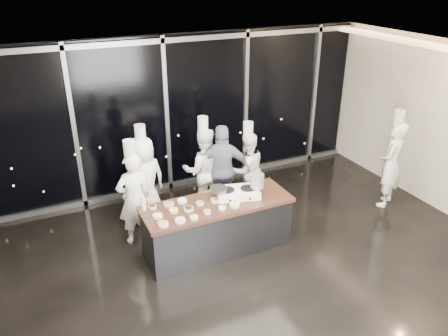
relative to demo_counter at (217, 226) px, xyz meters
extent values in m
plane|color=black|center=(0.00, -0.90, -0.45)|extent=(9.00, 9.00, 0.00)
cube|color=beige|center=(0.00, 2.60, 1.15)|extent=(9.00, 0.02, 3.20)
cube|color=silver|center=(0.00, -0.90, 2.75)|extent=(9.00, 7.00, 0.02)
cube|color=black|center=(0.00, 2.54, 1.15)|extent=(8.90, 0.04, 3.18)
cube|color=gray|center=(0.00, 2.49, 2.65)|extent=(8.90, 0.08, 0.10)
cube|color=gray|center=(0.00, 2.49, -0.40)|extent=(8.90, 0.08, 0.10)
cube|color=gray|center=(-1.80, 2.49, 1.15)|extent=(0.08, 0.08, 3.20)
cube|color=gray|center=(0.00, 2.49, 1.15)|extent=(0.08, 0.08, 3.20)
cube|color=gray|center=(1.80, 2.49, 1.15)|extent=(0.08, 0.08, 3.20)
cube|color=gray|center=(3.60, 2.49, 1.15)|extent=(0.08, 0.08, 3.20)
cube|color=#323237|center=(0.00, 0.00, -0.03)|extent=(2.40, 0.80, 0.84)
cube|color=#4A2A1F|center=(0.00, 0.00, 0.42)|extent=(2.46, 0.86, 0.06)
cube|color=white|center=(0.39, 0.06, 0.51)|extent=(0.79, 0.60, 0.12)
cylinder|color=black|center=(0.23, 0.10, 0.58)|extent=(0.29, 0.29, 0.02)
cylinder|color=black|center=(0.56, 0.01, 0.58)|extent=(0.29, 0.29, 0.02)
cylinder|color=black|center=(0.18, -0.12, 0.50)|extent=(0.04, 0.03, 0.04)
cylinder|color=black|center=(0.49, -0.20, 0.50)|extent=(0.04, 0.03, 0.04)
cylinder|color=slate|center=(0.09, 0.13, 0.61)|extent=(0.36, 0.36, 0.05)
cube|color=#4C2B14|center=(-0.16, 0.19, 0.62)|extent=(0.21, 0.08, 0.02)
cylinder|color=silver|center=(0.71, -0.03, 0.70)|extent=(0.29, 0.29, 0.23)
cylinder|color=silver|center=(-1.00, -0.28, 0.47)|extent=(0.16, 0.16, 0.04)
cylinder|color=orange|center=(-1.00, -0.28, 0.49)|extent=(0.13, 0.13, 0.01)
cylinder|color=silver|center=(-1.01, -0.04, 0.47)|extent=(0.16, 0.16, 0.04)
cylinder|color=beige|center=(-1.01, -0.04, 0.49)|extent=(0.13, 0.13, 0.01)
cylinder|color=silver|center=(-1.01, 0.26, 0.47)|extent=(0.13, 0.13, 0.04)
cylinder|color=black|center=(-1.01, 0.26, 0.49)|extent=(0.10, 0.10, 0.01)
cylinder|color=silver|center=(-0.74, -0.29, 0.47)|extent=(0.16, 0.16, 0.04)
cylinder|color=beige|center=(-0.74, -0.29, 0.49)|extent=(0.13, 0.13, 0.01)
cylinder|color=silver|center=(-0.74, 0.02, 0.47)|extent=(0.14, 0.14, 0.04)
cylinder|color=#E0C370|center=(-0.74, 0.02, 0.49)|extent=(0.12, 0.12, 0.01)
cylinder|color=silver|center=(-0.74, 0.23, 0.47)|extent=(0.16, 0.16, 0.04)
cylinder|color=olive|center=(-0.74, 0.23, 0.49)|extent=(0.13, 0.13, 0.01)
cylinder|color=silver|center=(-0.52, -0.30, 0.47)|extent=(0.13, 0.13, 0.04)
cylinder|color=#EEAB62|center=(-0.52, -0.30, 0.49)|extent=(0.10, 0.10, 0.01)
cylinder|color=silver|center=(-0.51, -0.04, 0.47)|extent=(0.15, 0.15, 0.04)
cylinder|color=black|center=(-0.51, -0.04, 0.49)|extent=(0.13, 0.13, 0.01)
cylinder|color=silver|center=(-0.51, 0.25, 0.47)|extent=(0.16, 0.16, 0.04)
cylinder|color=beige|center=(-0.51, 0.25, 0.49)|extent=(0.13, 0.13, 0.01)
cylinder|color=silver|center=(-0.28, -0.24, 0.47)|extent=(0.11, 0.11, 0.04)
cylinder|color=#A97F43|center=(-0.28, -0.24, 0.49)|extent=(0.09, 0.09, 0.01)
cylinder|color=silver|center=(-0.28, 0.06, 0.47)|extent=(0.12, 0.12, 0.04)
cylinder|color=#9C6559|center=(-0.28, 0.06, 0.49)|extent=(0.10, 0.10, 0.01)
cylinder|color=silver|center=(-0.02, -0.23, 0.47)|extent=(0.11, 0.11, 0.04)
cylinder|color=#F9E5C6|center=(-0.02, -0.23, 0.49)|extent=(0.09, 0.09, 0.01)
cylinder|color=silver|center=(-0.01, 0.05, 0.47)|extent=(0.16, 0.16, 0.04)
cylinder|color=#9B7B46|center=(-0.01, 0.05, 0.49)|extent=(0.13, 0.13, 0.01)
cylinder|color=silver|center=(0.20, -0.22, 0.47)|extent=(0.16, 0.16, 0.04)
cylinder|color=#EFD14F|center=(0.20, -0.22, 0.49)|extent=(0.13, 0.13, 0.01)
cylinder|color=white|center=(-1.14, 0.27, 0.55)|extent=(0.07, 0.07, 0.20)
cone|color=white|center=(-1.14, 0.27, 0.68)|extent=(0.06, 0.06, 0.07)
imported|color=white|center=(-1.16, 0.82, 0.37)|extent=(0.65, 0.47, 1.65)
cylinder|color=silver|center=(-1.16, 0.82, 1.30)|extent=(0.21, 0.21, 0.26)
imported|color=white|center=(-0.83, 1.40, 0.38)|extent=(0.92, 0.70, 1.67)
cylinder|color=silver|center=(-0.83, 1.40, 1.32)|extent=(0.23, 0.23, 0.26)
imported|color=white|center=(0.32, 1.35, 0.38)|extent=(0.95, 0.82, 1.67)
cylinder|color=silver|center=(0.32, 1.35, 1.32)|extent=(0.23, 0.23, 0.26)
imported|color=#141A39|center=(0.60, 1.08, 0.44)|extent=(1.13, 0.78, 1.78)
imported|color=white|center=(1.16, 1.16, 0.30)|extent=(0.78, 0.63, 1.51)
cylinder|color=silver|center=(1.16, 1.16, 1.16)|extent=(0.20, 0.20, 0.26)
imported|color=white|center=(3.69, -0.02, 0.42)|extent=(0.76, 0.69, 1.74)
cylinder|color=silver|center=(3.69, -0.02, 1.38)|extent=(0.26, 0.26, 0.26)
camera|label=1|loc=(-2.50, -5.63, 3.96)|focal=35.00mm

